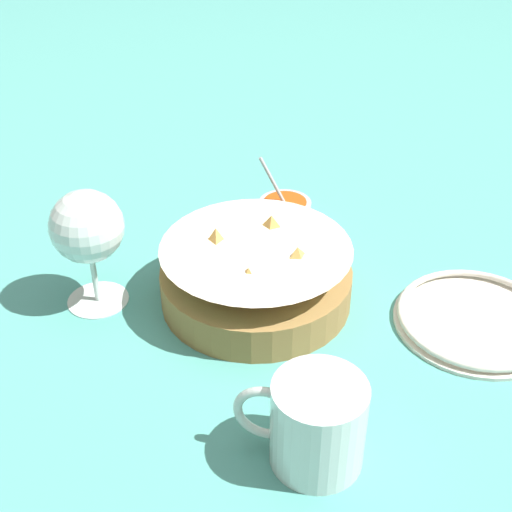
# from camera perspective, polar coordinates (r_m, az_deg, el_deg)

# --- Properties ---
(ground_plane) EXTENTS (4.00, 4.00, 0.00)m
(ground_plane) POSITION_cam_1_polar(r_m,az_deg,el_deg) (0.89, 1.75, -3.45)
(ground_plane) COLOR teal
(food_basket) EXTENTS (0.23, 0.23, 0.09)m
(food_basket) POSITION_cam_1_polar(r_m,az_deg,el_deg) (0.87, 0.02, -1.58)
(food_basket) COLOR olive
(food_basket) RESTS_ON ground_plane
(sauce_cup) EXTENTS (0.08, 0.08, 0.10)m
(sauce_cup) POSITION_cam_1_polar(r_m,az_deg,el_deg) (1.03, 2.32, 3.57)
(sauce_cup) COLOR #B7B7BC
(sauce_cup) RESTS_ON ground_plane
(wine_glass) EXTENTS (0.09, 0.09, 0.15)m
(wine_glass) POSITION_cam_1_polar(r_m,az_deg,el_deg) (0.85, -13.35, 2.03)
(wine_glass) COLOR silver
(wine_glass) RESTS_ON ground_plane
(beer_mug) EXTENTS (0.13, 0.09, 0.09)m
(beer_mug) POSITION_cam_1_polar(r_m,az_deg,el_deg) (0.68, 4.83, -13.41)
(beer_mug) COLOR silver
(beer_mug) RESTS_ON ground_plane
(side_plate) EXTENTS (0.20, 0.20, 0.01)m
(side_plate) POSITION_cam_1_polar(r_m,az_deg,el_deg) (0.89, 17.22, -4.85)
(side_plate) COLOR silver
(side_plate) RESTS_ON ground_plane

